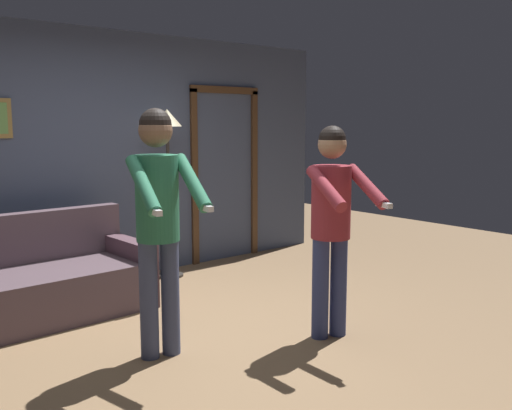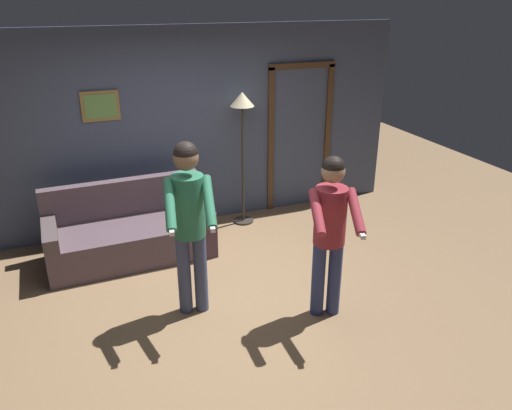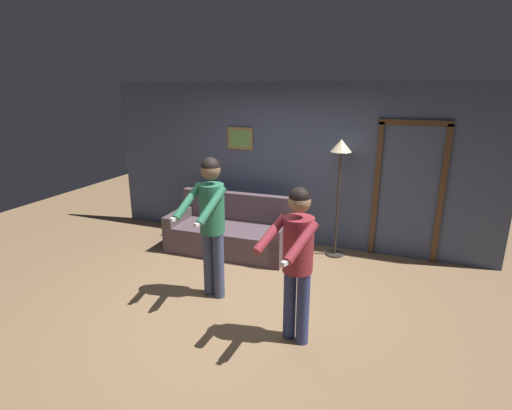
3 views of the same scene
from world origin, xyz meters
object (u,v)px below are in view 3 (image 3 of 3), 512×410
at_px(torchiere_lamp, 340,162).
at_px(person_standing_left, 211,215).
at_px(couch, 230,234).
at_px(person_standing_right, 297,253).

relative_size(torchiere_lamp, person_standing_left, 1.02).
bearing_deg(couch, person_standing_right, -49.90).
height_order(couch, person_standing_right, person_standing_right).
distance_m(person_standing_left, person_standing_right, 1.31).
height_order(couch, person_standing_left, person_standing_left).
relative_size(couch, torchiere_lamp, 1.07).
bearing_deg(person_standing_right, person_standing_left, 156.74).
distance_m(torchiere_lamp, person_standing_right, 2.38).
distance_m(couch, torchiere_lamp, 2.04).
relative_size(couch, person_standing_left, 1.10).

